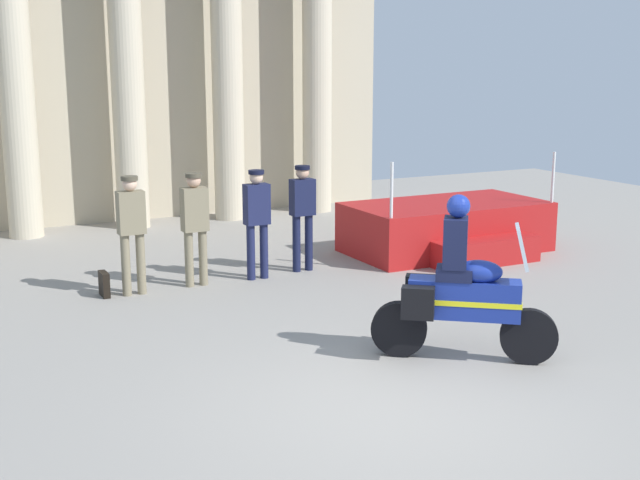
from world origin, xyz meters
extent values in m
plane|color=gray|center=(0.00, 0.00, 0.00)|extent=(28.00, 28.00, 0.00)
cube|color=#B6AB91|center=(0.13, 11.16, 3.76)|extent=(12.21, 0.30, 7.52)
cylinder|color=beige|center=(-1.98, 10.23, 3.04)|extent=(0.65, 0.65, 6.09)
cylinder|color=beige|center=(0.13, 10.23, 3.04)|extent=(0.65, 0.65, 6.09)
cylinder|color=beige|center=(2.23, 10.23, 3.04)|extent=(0.65, 0.65, 6.09)
cylinder|color=beige|center=(4.34, 10.23, 3.04)|extent=(0.65, 0.65, 6.09)
cube|color=#A51919|center=(4.53, 5.52, 0.44)|extent=(3.51, 1.84, 0.88)
cube|color=#A51919|center=(4.53, 4.35, 0.22)|extent=(1.93, 0.50, 0.44)
cylinder|color=silver|center=(2.86, 4.68, 1.33)|extent=(0.05, 0.05, 0.90)
cylinder|color=silver|center=(6.20, 4.68, 1.33)|extent=(0.05, 0.05, 0.90)
cylinder|color=#7A7056|center=(-1.30, 5.20, 0.45)|extent=(0.13, 0.13, 0.90)
cylinder|color=#7A7056|center=(-1.08, 5.20, 0.45)|extent=(0.13, 0.13, 0.90)
cube|color=#7A7056|center=(-1.19, 5.20, 1.21)|extent=(0.38, 0.23, 0.62)
sphere|color=beige|center=(-1.19, 5.20, 1.63)|extent=(0.21, 0.21, 0.21)
cylinder|color=#494334|center=(-1.19, 5.20, 1.71)|extent=(0.24, 0.24, 0.06)
cylinder|color=#7A7056|center=(-0.33, 5.26, 0.42)|extent=(0.13, 0.13, 0.85)
cylinder|color=#7A7056|center=(-0.11, 5.26, 0.42)|extent=(0.13, 0.13, 0.85)
cube|color=#7A7056|center=(-0.22, 5.26, 1.17)|extent=(0.38, 0.23, 0.65)
sphere|color=tan|center=(-0.22, 5.26, 1.60)|extent=(0.21, 0.21, 0.21)
cylinder|color=#494334|center=(-0.22, 5.26, 1.68)|extent=(0.24, 0.24, 0.06)
cylinder|color=#191E42|center=(0.65, 5.22, 0.43)|extent=(0.13, 0.13, 0.87)
cylinder|color=#191E42|center=(0.87, 5.22, 0.43)|extent=(0.13, 0.13, 0.87)
cube|color=#191E42|center=(0.76, 5.22, 1.18)|extent=(0.38, 0.23, 0.63)
sphere|color=beige|center=(0.76, 5.22, 1.60)|extent=(0.21, 0.21, 0.21)
cylinder|color=black|center=(0.76, 5.22, 1.68)|extent=(0.24, 0.24, 0.06)
cylinder|color=#141938|center=(1.51, 5.37, 0.46)|extent=(0.13, 0.13, 0.92)
cylinder|color=#141938|center=(1.73, 5.37, 0.46)|extent=(0.13, 0.13, 0.92)
cube|color=#141938|center=(1.62, 5.37, 1.21)|extent=(0.38, 0.23, 0.58)
sphere|color=tan|center=(1.62, 5.37, 1.60)|extent=(0.21, 0.21, 0.21)
cylinder|color=black|center=(1.62, 5.37, 1.68)|extent=(0.24, 0.24, 0.06)
cylinder|color=black|center=(2.00, 0.37, 0.32)|extent=(0.57, 0.47, 0.64)
cylinder|color=black|center=(0.85, 1.26, 0.32)|extent=(0.59, 0.50, 0.64)
cube|color=navy|center=(1.43, 0.82, 0.72)|extent=(1.18, 1.01, 0.44)
ellipsoid|color=navy|center=(1.54, 0.73, 1.04)|extent=(0.61, 0.57, 0.26)
cube|color=yellow|center=(1.43, 0.82, 0.70)|extent=(1.20, 1.03, 0.06)
cube|color=silver|center=(1.90, 0.45, 1.34)|extent=(0.37, 0.41, 0.47)
cube|color=black|center=(1.19, 1.33, 0.72)|extent=(0.39, 0.36, 0.36)
cube|color=black|center=(0.87, 0.92, 0.72)|extent=(0.39, 0.36, 0.36)
cube|color=#141938|center=(1.33, 0.89, 1.01)|extent=(0.52, 0.51, 0.14)
cube|color=#141938|center=(1.33, 0.89, 1.36)|extent=(0.43, 0.44, 0.56)
sphere|color=navy|center=(1.35, 0.88, 1.77)|extent=(0.26, 0.26, 0.26)
cube|color=black|center=(-1.60, 5.30, 0.18)|extent=(0.10, 0.32, 0.36)
camera|label=1|loc=(-4.11, -6.46, 3.32)|focal=46.83mm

